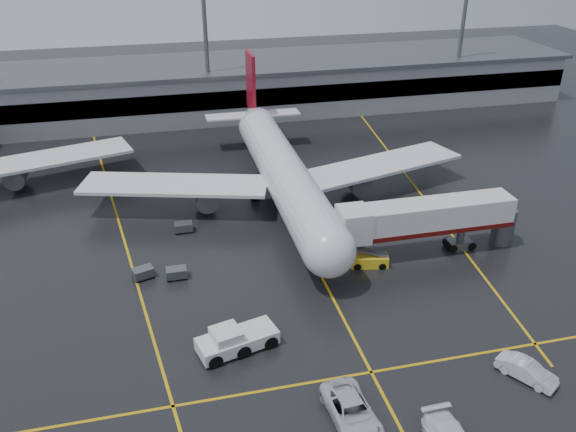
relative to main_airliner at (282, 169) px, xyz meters
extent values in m
plane|color=black|center=(0.00, -9.70, -4.21)|extent=(220.00, 220.00, 0.00)
cube|color=gold|center=(0.00, -9.70, -4.20)|extent=(0.25, 90.00, 0.02)
cube|color=gold|center=(0.00, -31.70, -4.20)|extent=(60.00, 0.25, 0.02)
cube|color=gold|center=(-20.00, 0.30, -4.20)|extent=(9.99, 69.35, 0.02)
cube|color=gold|center=(18.00, 0.30, -4.20)|extent=(7.57, 69.64, 0.02)
cube|color=gray|center=(0.00, 38.30, -0.21)|extent=(120.00, 18.00, 8.00)
cube|color=black|center=(0.00, 29.50, 0.29)|extent=(120.00, 0.40, 3.00)
cube|color=#595B60|center=(0.00, 38.30, 4.09)|extent=(122.00, 19.00, 0.60)
cylinder|color=#595B60|center=(-5.00, 32.30, 8.29)|extent=(0.70, 0.70, 25.00)
cylinder|color=#595B60|center=(40.00, 32.30, 8.29)|extent=(0.70, 0.70, 25.00)
cylinder|color=silver|center=(0.00, -1.70, -0.01)|extent=(5.20, 36.00, 5.20)
sphere|color=silver|center=(0.00, -19.70, -0.01)|extent=(5.20, 5.20, 5.20)
cone|color=silver|center=(0.00, 19.30, 0.59)|extent=(4.94, 8.00, 4.94)
cube|color=maroon|center=(0.00, 20.30, 5.49)|extent=(0.50, 5.50, 8.50)
cube|color=silver|center=(0.00, 19.30, 0.79)|extent=(14.00, 3.00, 0.25)
cube|color=silver|center=(-13.00, 0.30, -0.81)|extent=(22.80, 11.83, 0.40)
cube|color=silver|center=(13.00, 0.30, -0.81)|extent=(22.80, 11.83, 0.40)
cylinder|color=#595B60|center=(-9.50, -0.70, -2.21)|extent=(2.60, 4.50, 2.60)
cylinder|color=#595B60|center=(9.50, -0.70, -2.21)|extent=(2.60, 4.50, 2.60)
cylinder|color=#595B60|center=(0.00, -16.70, -3.21)|extent=(0.56, 0.56, 2.00)
cylinder|color=#595B60|center=(-3.20, 1.30, -3.21)|extent=(0.56, 0.56, 2.00)
cylinder|color=#595B60|center=(3.20, 1.30, -3.21)|extent=(0.56, 0.56, 2.00)
cylinder|color=black|center=(0.00, -16.70, -3.76)|extent=(0.40, 1.10, 1.10)
cylinder|color=black|center=(-3.20, 1.30, -3.66)|extent=(1.00, 1.40, 1.40)
cylinder|color=black|center=(3.20, 1.30, -3.66)|extent=(1.00, 1.40, 1.40)
cube|color=silver|center=(-29.00, 12.30, -0.81)|extent=(22.80, 11.83, 0.40)
cylinder|color=#595B60|center=(-32.50, 11.30, -2.21)|extent=(2.60, 4.50, 2.60)
cube|color=silver|center=(12.00, -15.70, 0.19)|extent=(18.00, 3.20, 3.00)
cube|color=#500B08|center=(12.00, -15.70, -1.11)|extent=(18.00, 3.30, 0.50)
cube|color=silver|center=(3.80, -15.70, 0.19)|extent=(3.00, 3.40, 3.30)
cylinder|color=#595B60|center=(16.00, -15.70, -2.71)|extent=(0.80, 0.80, 3.00)
cube|color=#595B60|center=(16.00, -15.70, -3.76)|extent=(2.60, 1.60, 0.90)
cylinder|color=#595B60|center=(21.00, -15.70, -2.21)|extent=(2.40, 2.40, 4.00)
cylinder|color=black|center=(14.90, -15.70, -3.76)|extent=(0.90, 1.80, 0.90)
cylinder|color=black|center=(17.10, -15.70, -3.76)|extent=(0.90, 1.80, 0.90)
cube|color=silver|center=(-9.83, -26.44, -3.36)|extent=(7.09, 4.25, 1.14)
cube|color=silver|center=(-10.75, -26.68, -2.41)|extent=(2.78, 2.78, 0.95)
cube|color=black|center=(-10.75, -26.68, -2.41)|extent=(2.50, 2.50, 0.85)
cylinder|color=black|center=(-12.22, -27.07, -3.69)|extent=(1.91, 3.06, 1.23)
cylinder|color=black|center=(-9.83, -26.44, -3.69)|extent=(1.91, 3.06, 1.23)
cylinder|color=black|center=(-7.45, -25.81, -3.69)|extent=(1.91, 3.06, 1.23)
cube|color=yellow|center=(5.29, -16.83, -3.63)|extent=(4.05, 2.35, 1.16)
cube|color=#595B60|center=(5.29, -16.83, -2.52)|extent=(3.78, 1.70, 1.32)
cylinder|color=black|center=(4.06, -16.56, -3.89)|extent=(1.10, 1.91, 0.74)
cylinder|color=black|center=(6.53, -17.10, -3.89)|extent=(1.10, 1.91, 0.74)
imported|color=silver|center=(-3.16, -36.08, -3.32)|extent=(3.37, 6.58, 1.78)
imported|color=silver|center=(11.46, -35.12, -3.44)|extent=(3.86, 4.81, 1.54)
cube|color=#595B60|center=(-14.01, -14.59, -3.56)|extent=(2.01, 1.32, 0.90)
cylinder|color=black|center=(-14.81, -15.10, -4.03)|extent=(0.40, 0.20, 0.40)
cylinder|color=black|center=(-13.21, -15.08, -4.03)|extent=(0.40, 0.20, 0.40)
cylinder|color=black|center=(-14.81, -14.10, -4.03)|extent=(0.40, 0.20, 0.40)
cylinder|color=black|center=(-13.21, -14.08, -4.03)|extent=(0.40, 0.20, 0.40)
cube|color=#595B60|center=(-17.23, -13.80, -3.56)|extent=(2.31, 1.86, 0.90)
cylinder|color=black|center=(-17.83, -14.52, -4.03)|extent=(0.40, 0.20, 0.40)
cylinder|color=black|center=(-16.31, -14.02, -4.03)|extent=(0.40, 0.20, 0.40)
cylinder|color=black|center=(-18.14, -13.57, -4.03)|extent=(0.40, 0.20, 0.40)
cylinder|color=black|center=(-16.62, -13.07, -4.03)|extent=(0.40, 0.20, 0.40)
cube|color=#595B60|center=(-12.60, -5.25, -3.56)|extent=(2.03, 1.34, 0.90)
cylinder|color=black|center=(-13.41, -5.73, -4.03)|extent=(0.40, 0.20, 0.40)
cylinder|color=black|center=(-11.81, -5.77, -4.03)|extent=(0.40, 0.20, 0.40)
cylinder|color=black|center=(-13.38, -4.73, -4.03)|extent=(0.40, 0.20, 0.40)
cylinder|color=black|center=(-11.78, -4.77, -4.03)|extent=(0.40, 0.20, 0.40)
camera|label=1|loc=(-14.72, -64.92, 28.55)|focal=36.98mm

